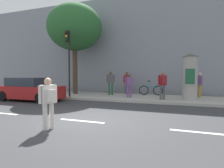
{
  "coord_description": "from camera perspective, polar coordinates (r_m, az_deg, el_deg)",
  "views": [
    {
      "loc": [
        3.46,
        -6.1,
        1.71
      ],
      "look_at": [
        0.44,
        2.0,
        1.27
      ],
      "focal_mm": 30.64,
      "sensor_mm": 36.0,
      "label": 1
    }
  ],
  "objects": [
    {
      "name": "ground_plane",
      "position": [
        7.22,
        -9.01,
        -10.86
      ],
      "size": [
        80.0,
        80.0,
        0.0
      ],
      "primitive_type": "plane",
      "color": "#38383A"
    },
    {
      "name": "sidewalk_curb",
      "position": [
        13.64,
        5.65,
        -4.01
      ],
      "size": [
        36.0,
        4.0,
        0.15
      ],
      "primitive_type": "cube",
      "color": "#B2ADA3",
      "rests_on": "ground_plane"
    },
    {
      "name": "lane_markings",
      "position": [
        7.22,
        -9.01,
        -10.82
      ],
      "size": [
        25.8,
        0.16,
        0.01
      ],
      "color": "silver",
      "rests_on": "ground_plane"
    },
    {
      "name": "building_backdrop",
      "position": [
        18.59,
        9.73,
        10.41
      ],
      "size": [
        36.0,
        5.0,
        8.31
      ],
      "primitive_type": "cube",
      "color": "gray",
      "rests_on": "ground_plane"
    },
    {
      "name": "traffic_light",
      "position": [
        13.65,
        -12.93,
        8.99
      ],
      "size": [
        0.24,
        0.45,
        4.52
      ],
      "color": "black",
      "rests_on": "sidewalk_curb"
    },
    {
      "name": "poster_column",
      "position": [
        12.63,
        22.2,
        2.1
      ],
      "size": [
        0.96,
        0.96,
        2.83
      ],
      "color": "#9E9B93",
      "rests_on": "sidewalk_curb"
    },
    {
      "name": "street_tree",
      "position": [
        16.24,
        -11.08,
        16.19
      ],
      "size": [
        4.36,
        4.36,
        7.19
      ],
      "color": "#4C3826",
      "rests_on": "sidewalk_curb"
    },
    {
      "name": "pedestrian_in_dark_shirt",
      "position": [
        6.22,
        -18.43,
        -4.22
      ],
      "size": [
        0.49,
        0.58,
        1.61
      ],
      "color": "silver",
      "rests_on": "ground_plane"
    },
    {
      "name": "pedestrian_tallest",
      "position": [
        12.16,
        14.85,
        0.36
      ],
      "size": [
        0.52,
        0.51,
        1.75
      ],
      "color": "#4C4C51",
      "rests_on": "sidewalk_curb"
    },
    {
      "name": "pedestrian_with_bag",
      "position": [
        14.46,
        -0.37,
        0.97
      ],
      "size": [
        0.55,
        0.47,
        1.8
      ],
      "color": "#1E5938",
      "rests_on": "sidewalk_curb"
    },
    {
      "name": "pedestrian_in_light_jacket",
      "position": [
        12.87,
        5.14,
        0.1
      ],
      "size": [
        0.48,
        0.45,
        1.61
      ],
      "color": "#724C84",
      "rests_on": "sidewalk_curb"
    },
    {
      "name": "pedestrian_near_pole",
      "position": [
        15.15,
        4.44,
        0.87
      ],
      "size": [
        0.59,
        0.25,
        1.75
      ],
      "color": "#4C4C51",
      "rests_on": "sidewalk_curb"
    },
    {
      "name": "pedestrian_with_backpack",
      "position": [
        14.14,
        24.7,
        0.27
      ],
      "size": [
        0.33,
        0.56,
        1.68
      ],
      "color": "#B78C33",
      "rests_on": "sidewalk_curb"
    },
    {
      "name": "bicycle_leaning",
      "position": [
        14.62,
        11.51,
        -1.77
      ],
      "size": [
        1.77,
        0.23,
        1.09
      ],
      "color": "black",
      "rests_on": "sidewalk_curb"
    },
    {
      "name": "parked_car_red",
      "position": [
        13.51,
        -23.28,
        -1.55
      ],
      "size": [
        4.27,
        1.86,
        1.5
      ],
      "color": "maroon",
      "rests_on": "ground_plane"
    }
  ]
}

